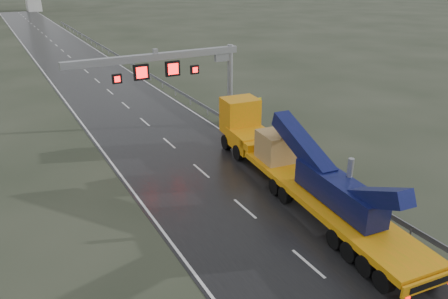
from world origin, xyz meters
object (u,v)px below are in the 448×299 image
exit_sign_pair (254,105)px  sign_gantry (180,69)px  heavy_haul_truck (287,159)px  striped_barrier (224,120)px

exit_sign_pair → sign_gantry: bearing=174.5°
heavy_haul_truck → striped_barrier: 12.31m
striped_barrier → heavy_haul_truck: bearing=-99.7°
heavy_haul_truck → exit_sign_pair: heavy_haul_truck is taller
heavy_haul_truck → striped_barrier: heavy_haul_truck is taller
sign_gantry → exit_sign_pair: sign_gantry is taller
heavy_haul_truck → sign_gantry: bearing=104.8°
exit_sign_pair → striped_barrier: bearing=172.1°
sign_gantry → striped_barrier: size_ratio=13.07×
sign_gantry → heavy_haul_truck: sign_gantry is taller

